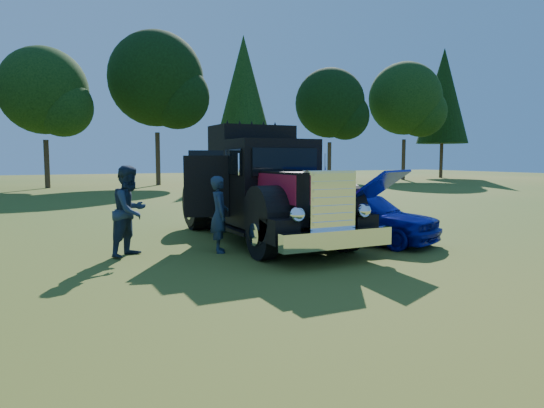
{
  "coord_description": "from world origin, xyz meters",
  "views": [
    {
      "loc": [
        -4.65,
        -8.53,
        2.14
      ],
      "look_at": [
        0.42,
        1.92,
        1.04
      ],
      "focal_mm": 32.0,
      "sensor_mm": 36.0,
      "label": 1
    }
  ],
  "objects": [
    {
      "name": "ground",
      "position": [
        0.0,
        0.0,
        0.0
      ],
      "size": [
        120.0,
        120.0,
        0.0
      ],
      "primitive_type": "plane",
      "color": "#294F17",
      "rests_on": "ground"
    },
    {
      "name": "treeline",
      "position": [
        -2.56,
        27.41,
        7.7
      ],
      "size": [
        72.1,
        24.04,
        13.84
      ],
      "color": "#2D2116",
      "rests_on": "ground"
    },
    {
      "name": "diamond_t_truck",
      "position": [
        0.6,
        2.69,
        1.28
      ],
      "size": [
        3.34,
        7.16,
        3.0
      ],
      "color": "black",
      "rests_on": "ground"
    },
    {
      "name": "hotrod_coupe",
      "position": [
        2.8,
        1.51,
        0.67
      ],
      "size": [
        3.05,
        4.32,
        1.89
      ],
      "color": "#071F9D",
      "rests_on": "ground"
    },
    {
      "name": "spectator_near",
      "position": [
        -0.97,
        1.81,
        0.87
      ],
      "size": [
        0.55,
        0.71,
        1.74
      ],
      "primitive_type": "imported",
      "rotation": [
        0.0,
        0.0,
        1.34
      ],
      "color": "#20274B",
      "rests_on": "ground"
    },
    {
      "name": "spectator_far",
      "position": [
        -2.86,
        2.27,
        0.99
      ],
      "size": [
        1.22,
        1.2,
        1.98
      ],
      "primitive_type": "imported",
      "rotation": [
        0.0,
        0.0,
        0.74
      ],
      "color": "#1F2749",
      "rests_on": "ground"
    }
  ]
}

